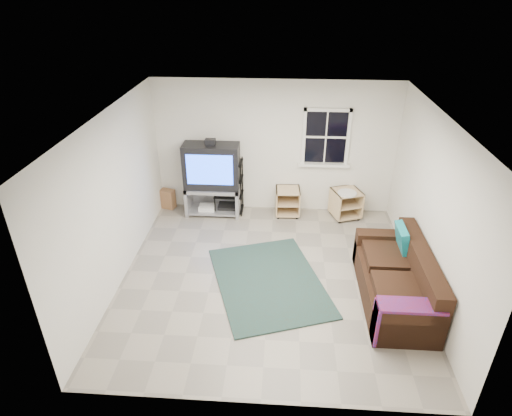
# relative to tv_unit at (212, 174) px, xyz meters

# --- Properties ---
(room) EXTENTS (4.60, 4.62, 4.60)m
(room) POSITION_rel_tv_unit_xyz_m (2.14, 0.25, 0.62)
(room) COLOR gray
(room) RESTS_ON ground
(tv_unit) EXTENTS (1.06, 0.53, 1.56)m
(tv_unit) POSITION_rel_tv_unit_xyz_m (0.00, 0.00, 0.00)
(tv_unit) COLOR #92929A
(tv_unit) RESTS_ON ground
(av_rack) EXTENTS (0.56, 0.41, 1.12)m
(av_rack) POSITION_rel_tv_unit_xyz_m (0.30, 0.06, -0.37)
(av_rack) COLOR black
(av_rack) RESTS_ON ground
(side_table_left) EXTENTS (0.49, 0.49, 0.55)m
(side_table_left) POSITION_rel_tv_unit_xyz_m (1.47, 0.07, -0.56)
(side_table_left) COLOR #D4B582
(side_table_left) RESTS_ON ground
(side_table_right) EXTENTS (0.65, 0.65, 0.59)m
(side_table_right) POSITION_rel_tv_unit_xyz_m (2.60, 0.03, -0.53)
(side_table_right) COLOR #D4B582
(side_table_right) RESTS_ON ground
(sofa) EXTENTS (0.89, 2.00, 0.92)m
(sofa) POSITION_rel_tv_unit_xyz_m (3.06, -2.42, -0.53)
(sofa) COLOR black
(sofa) RESTS_ON ground
(shag_rug) EXTENTS (2.14, 2.51, 0.03)m
(shag_rug) POSITION_rel_tv_unit_xyz_m (1.19, -2.15, -0.84)
(shag_rug) COLOR #2E2114
(shag_rug) RESTS_ON ground
(paper_bag) EXTENTS (0.32, 0.25, 0.40)m
(paper_bag) POSITION_rel_tv_unit_xyz_m (-0.97, 0.15, -0.65)
(paper_bag) COLOR #976A43
(paper_bag) RESTS_ON ground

